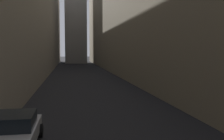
{
  "coord_description": "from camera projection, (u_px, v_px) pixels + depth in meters",
  "views": [
    {
      "loc": [
        -2.09,
        6.62,
        4.14
      ],
      "look_at": [
        0.0,
        19.07,
        3.17
      ],
      "focal_mm": 40.73,
      "sensor_mm": 36.0,
      "label": 1
    }
  ],
  "objects": [
    {
      "name": "building_block_right",
      "position": [
        146.0,
        2.0,
        44.19
      ],
      "size": [
        11.26,
        108.0,
        25.03
      ],
      "primitive_type": "cube",
      "color": "gray",
      "rests_on": "ground"
    },
    {
      "name": "parked_car_left_third",
      "position": [
        14.0,
        132.0,
        10.5
      ],
      "size": [
        2.01,
        4.4,
        1.52
      ],
      "rotation": [
        0.0,
        0.0,
        1.57
      ],
      "color": "#B7B7BC",
      "rests_on": "ground"
    },
    {
      "name": "building_block_left",
      "position": [
        3.0,
        7.0,
        40.43
      ],
      "size": [
        13.79,
        108.0,
        22.05
      ],
      "primitive_type": "cube",
      "color": "gray",
      "rests_on": "ground"
    },
    {
      "name": "ground_plane",
      "position": [
        83.0,
        76.0,
        41.35
      ],
      "size": [
        264.0,
        264.0,
        0.0
      ],
      "primitive_type": "plane",
      "color": "black"
    }
  ]
}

